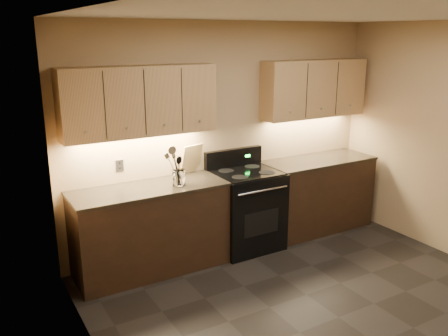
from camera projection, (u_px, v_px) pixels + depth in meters
The scene contains 17 objects.
floor at pixel (339, 317), 4.25m from camera, with size 4.00×4.00×0.00m, color black.
ceiling at pixel (362, 13), 3.54m from camera, with size 4.00×4.00×0.00m, color silver.
wall_back at pixel (226, 136), 5.56m from camera, with size 4.00×0.04×2.60m, color tan.
wall_left at pixel (111, 227), 2.92m from camera, with size 0.04×4.00×2.60m, color tan.
counter_left at pixel (151, 229), 5.00m from camera, with size 1.62×0.62×0.93m.
counter_right at pixel (316, 194), 6.11m from camera, with size 1.46×0.62×0.93m.
stove at pixel (245, 208), 5.55m from camera, with size 0.76×0.68×1.14m.
upper_cab_left at pixel (139, 101), 4.76m from camera, with size 1.60×0.30×0.70m, color tan.
upper_cab_right at pixel (314, 89), 5.87m from camera, with size 1.44×0.30×0.70m, color tan.
outlet_plate at pixel (120, 166), 4.97m from camera, with size 0.09×0.01×0.12m, color #B2B5BA.
utensil_crock at pixel (179, 178), 4.92m from camera, with size 0.15×0.15×0.17m.
cutting_board at pixel (192, 159), 5.34m from camera, with size 0.27×0.02×0.34m, color tan.
wooden_spoon at pixel (176, 171), 4.88m from camera, with size 0.06×0.06×0.29m, color tan, non-canonical shape.
black_spoon at pixel (178, 170), 4.91m from camera, with size 0.06×0.06×0.30m, color black, non-canonical shape.
black_turner at pixel (180, 168), 4.87m from camera, with size 0.08×0.08×0.34m, color black, non-canonical shape.
steel_spatula at pixel (180, 166), 4.91m from camera, with size 0.08×0.08×0.37m, color silver, non-canonical shape.
steel_skimmer at pixel (181, 165), 4.88m from camera, with size 0.09×0.09×0.40m, color silver, non-canonical shape.
Camera 1 is at (-2.77, -2.70, 2.44)m, focal length 38.00 mm.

